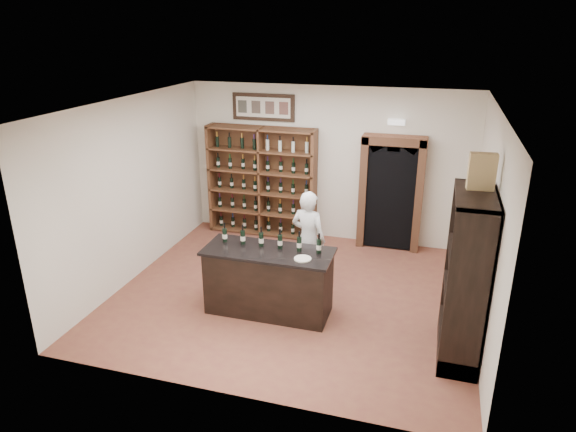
# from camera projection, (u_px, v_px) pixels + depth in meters

# --- Properties ---
(floor) EXTENTS (5.50, 5.50, 0.00)m
(floor) POSITION_uv_depth(u_px,v_px,m) (293.00, 294.00, 8.23)
(floor) COLOR brown
(floor) RESTS_ON ground
(ceiling) EXTENTS (5.50, 5.50, 0.00)m
(ceiling) POSITION_uv_depth(u_px,v_px,m) (293.00, 105.00, 7.17)
(ceiling) COLOR white
(ceiling) RESTS_ON wall_back
(wall_back) EXTENTS (5.50, 0.04, 3.00)m
(wall_back) POSITION_uv_depth(u_px,v_px,m) (328.00, 164.00, 9.94)
(wall_back) COLOR beige
(wall_back) RESTS_ON ground
(wall_left) EXTENTS (0.04, 5.00, 3.00)m
(wall_left) POSITION_uv_depth(u_px,v_px,m) (132.00, 190.00, 8.42)
(wall_left) COLOR beige
(wall_left) RESTS_ON ground
(wall_right) EXTENTS (0.04, 5.00, 3.00)m
(wall_right) POSITION_uv_depth(u_px,v_px,m) (487.00, 225.00, 6.97)
(wall_right) COLOR beige
(wall_right) RESTS_ON ground
(wine_shelf) EXTENTS (2.20, 0.38, 2.20)m
(wine_shelf) POSITION_uv_depth(u_px,v_px,m) (262.00, 181.00, 10.28)
(wine_shelf) COLOR brown
(wine_shelf) RESTS_ON ground
(framed_picture) EXTENTS (1.25, 0.04, 0.52)m
(framed_picture) POSITION_uv_depth(u_px,v_px,m) (263.00, 107.00, 9.89)
(framed_picture) COLOR black
(framed_picture) RESTS_ON wall_back
(arched_doorway) EXTENTS (1.17, 0.35, 2.17)m
(arched_doorway) POSITION_uv_depth(u_px,v_px,m) (391.00, 190.00, 9.59)
(arched_doorway) COLOR black
(arched_doorway) RESTS_ON ground
(emergency_light) EXTENTS (0.30, 0.10, 0.10)m
(emergency_light) POSITION_uv_depth(u_px,v_px,m) (397.00, 122.00, 9.22)
(emergency_light) COLOR white
(emergency_light) RESTS_ON wall_back
(tasting_counter) EXTENTS (1.88, 0.78, 1.00)m
(tasting_counter) POSITION_uv_depth(u_px,v_px,m) (269.00, 281.00, 7.57)
(tasting_counter) COLOR black
(tasting_counter) RESTS_ON ground
(counter_bottle_0) EXTENTS (0.07, 0.07, 0.30)m
(counter_bottle_0) POSITION_uv_depth(u_px,v_px,m) (225.00, 235.00, 7.64)
(counter_bottle_0) COLOR black
(counter_bottle_0) RESTS_ON tasting_counter
(counter_bottle_1) EXTENTS (0.07, 0.07, 0.30)m
(counter_bottle_1) POSITION_uv_depth(u_px,v_px,m) (243.00, 237.00, 7.57)
(counter_bottle_1) COLOR black
(counter_bottle_1) RESTS_ON tasting_counter
(counter_bottle_2) EXTENTS (0.07, 0.07, 0.30)m
(counter_bottle_2) POSITION_uv_depth(u_px,v_px,m) (261.00, 239.00, 7.49)
(counter_bottle_2) COLOR black
(counter_bottle_2) RESTS_ON tasting_counter
(counter_bottle_3) EXTENTS (0.07, 0.07, 0.30)m
(counter_bottle_3) POSITION_uv_depth(u_px,v_px,m) (280.00, 241.00, 7.41)
(counter_bottle_3) COLOR black
(counter_bottle_3) RESTS_ON tasting_counter
(counter_bottle_4) EXTENTS (0.07, 0.07, 0.30)m
(counter_bottle_4) POSITION_uv_depth(u_px,v_px,m) (299.00, 244.00, 7.34)
(counter_bottle_4) COLOR black
(counter_bottle_4) RESTS_ON tasting_counter
(counter_bottle_5) EXTENTS (0.07, 0.07, 0.30)m
(counter_bottle_5) POSITION_uv_depth(u_px,v_px,m) (319.00, 246.00, 7.26)
(counter_bottle_5) COLOR black
(counter_bottle_5) RESTS_ON tasting_counter
(side_cabinet) EXTENTS (0.48, 1.20, 2.20)m
(side_cabinet) POSITION_uv_depth(u_px,v_px,m) (465.00, 302.00, 6.49)
(side_cabinet) COLOR black
(side_cabinet) RESTS_ON ground
(shopkeeper) EXTENTS (0.67, 0.52, 1.62)m
(shopkeeper) POSITION_uv_depth(u_px,v_px,m) (308.00, 239.00, 8.24)
(shopkeeper) COLOR silver
(shopkeeper) RESTS_ON ground
(plate) EXTENTS (0.24, 0.24, 0.02)m
(plate) POSITION_uv_depth(u_px,v_px,m) (303.00, 259.00, 7.10)
(plate) COLOR beige
(plate) RESTS_ON tasting_counter
(wine_crate) EXTENTS (0.32, 0.15, 0.45)m
(wine_crate) POSITION_uv_depth(u_px,v_px,m) (482.00, 172.00, 6.06)
(wine_crate) COLOR #A27D55
(wine_crate) RESTS_ON side_cabinet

